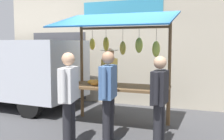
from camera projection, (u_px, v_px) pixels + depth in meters
name	position (u px, v px, depth m)	size (l,w,h in m)	color
ground_plane	(117.00, 125.00, 5.99)	(40.00, 40.00, 0.00)	#424244
street_backdrop	(141.00, 47.00, 7.89)	(9.00, 0.30, 3.40)	#B2A893
market_stall	(119.00, 55.00, 5.85)	(2.50, 1.46, 2.50)	brown
vendor_with_sunhat	(110.00, 76.00, 6.76)	(0.43, 0.71, 1.68)	#232328
shopper_in_grey_tee	(108.00, 90.00, 4.86)	(0.28, 0.70, 1.66)	#232328
shopper_with_shopping_bag	(69.00, 93.00, 4.63)	(0.32, 0.69, 1.64)	#232328
shopper_with_ponytail	(160.00, 96.00, 4.56)	(0.23, 0.68, 1.59)	#232328
parked_van	(3.00, 67.00, 7.91)	(4.48, 2.06, 1.88)	silver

